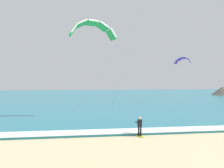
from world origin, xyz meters
name	(u,v)px	position (x,y,z in m)	size (l,w,h in m)	color
sea	(106,96)	(0.00, 72.23, 0.10)	(200.00, 120.00, 0.20)	teal
surf_foam	(183,129)	(0.00, 13.23, 0.22)	(200.00, 2.14, 0.04)	white
surfboard	(140,136)	(-4.52, 11.95, 0.03)	(0.73, 1.46, 0.09)	yellow
kitesurfer	(140,125)	(-4.53, 11.97, 0.94)	(0.60, 0.59, 1.69)	black
kite_primary	(93,28)	(-7.96, 20.88, 11.28)	(6.39, 10.03, 11.03)	green
kite_distant	(183,60)	(15.02, 44.27, 10.06)	(2.89, 4.11, 1.67)	purple
headland_right	(224,92)	(41.33, 67.25, 1.43)	(9.00, 10.50, 3.25)	#665B51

